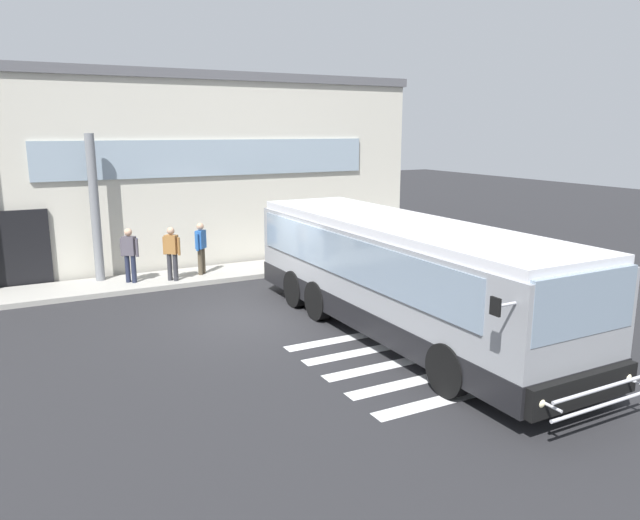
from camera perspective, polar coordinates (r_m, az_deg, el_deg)
ground_plane at (r=15.47m, az=-6.27°, el=-5.59°), size 80.00×90.00×0.02m
bay_paint_stripes at (r=12.91m, az=9.22°, el=-9.31°), size 4.40×3.96×0.01m
terminal_building at (r=25.74m, az=-17.46°, el=8.62°), size 19.15×13.80×6.63m
boarding_curb at (r=19.83m, az=-11.38°, el=-1.48°), size 21.35×2.00×0.15m
entry_support_column at (r=19.42m, az=-20.67°, el=4.62°), size 0.28×0.28×4.48m
bus_main_foreground at (r=14.01m, az=7.63°, el=-1.82°), size 3.03×10.58×2.70m
passenger_near_column at (r=19.03m, az=-17.67°, el=0.79°), size 0.52×0.50×1.68m
passenger_by_doorway at (r=18.90m, az=-13.96°, el=0.83°), size 0.45×0.44×1.68m
passenger_at_curb_edge at (r=19.56m, az=-11.29°, el=1.34°), size 0.43×0.46×1.68m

